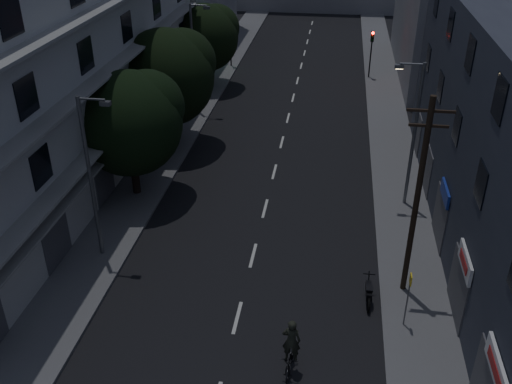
% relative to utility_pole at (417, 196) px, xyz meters
% --- Properties ---
extents(ground, '(160.00, 160.00, 0.00)m').
position_rel_utility_pole_xyz_m(ground, '(-7.01, 15.69, -4.87)').
color(ground, black).
rests_on(ground, ground).
extents(sidewalk_left, '(3.00, 90.00, 0.15)m').
position_rel_utility_pole_xyz_m(sidewalk_left, '(-14.51, 15.69, -4.79)').
color(sidewalk_left, '#565659').
rests_on(sidewalk_left, ground).
extents(sidewalk_right, '(3.00, 90.00, 0.15)m').
position_rel_utility_pole_xyz_m(sidewalk_right, '(0.49, 15.69, -4.79)').
color(sidewalk_right, '#565659').
rests_on(sidewalk_right, ground).
extents(lane_markings, '(0.15, 60.50, 0.01)m').
position_rel_utility_pole_xyz_m(lane_markings, '(-7.01, 21.94, -4.86)').
color(lane_markings, beige).
rests_on(lane_markings, ground).
extents(building_left, '(7.00, 36.00, 14.00)m').
position_rel_utility_pole_xyz_m(building_left, '(-18.99, 8.69, 2.13)').
color(building_left, '#B1B0AC').
rests_on(building_left, ground).
extents(building_far_right, '(6.00, 20.00, 13.00)m').
position_rel_utility_pole_xyz_m(building_far_right, '(4.99, 32.69, 1.63)').
color(building_far_right, slate).
rests_on(building_far_right, ground).
extents(tree_near, '(5.82, 5.82, 7.18)m').
position_rel_utility_pole_xyz_m(tree_near, '(-14.51, 6.80, -0.23)').
color(tree_near, black).
rests_on(tree_near, sidewalk_left).
extents(tree_mid, '(6.31, 6.31, 7.76)m').
position_rel_utility_pole_xyz_m(tree_mid, '(-14.43, 13.74, 0.13)').
color(tree_mid, black).
rests_on(tree_mid, sidewalk_left).
extents(tree_far, '(5.56, 5.56, 6.88)m').
position_rel_utility_pole_xyz_m(tree_far, '(-14.61, 25.95, -0.41)').
color(tree_far, black).
rests_on(tree_far, sidewalk_left).
extents(traffic_signal_far_right, '(0.28, 0.37, 4.10)m').
position_rel_utility_pole_xyz_m(traffic_signal_far_right, '(-0.70, 30.13, -1.77)').
color(traffic_signal_far_right, black).
rests_on(traffic_signal_far_right, sidewalk_right).
extents(traffic_signal_far_left, '(0.28, 0.37, 4.10)m').
position_rel_utility_pole_xyz_m(traffic_signal_far_left, '(-13.64, 31.78, -1.77)').
color(traffic_signal_far_left, black).
rests_on(traffic_signal_far_left, sidewalk_left).
extents(street_lamp_left_near, '(1.51, 0.25, 8.00)m').
position_rel_utility_pole_xyz_m(street_lamp_left_near, '(-14.18, 0.67, -0.27)').
color(street_lamp_left_near, '#585B60').
rests_on(street_lamp_left_near, sidewalk_left).
extents(street_lamp_right, '(1.51, 0.25, 8.00)m').
position_rel_utility_pole_xyz_m(street_lamp_right, '(0.56, 7.71, -0.27)').
color(street_lamp_right, slate).
rests_on(street_lamp_right, sidewalk_right).
extents(street_lamp_left_far, '(1.51, 0.25, 8.00)m').
position_rel_utility_pole_xyz_m(street_lamp_left_far, '(-14.18, 20.11, -0.27)').
color(street_lamp_left_far, slate).
rests_on(street_lamp_left_far, sidewalk_left).
extents(utility_pole, '(1.80, 0.24, 9.00)m').
position_rel_utility_pole_xyz_m(utility_pole, '(0.00, 0.00, 0.00)').
color(utility_pole, black).
rests_on(utility_pole, sidewalk_right).
extents(bus_stop_sign, '(0.06, 0.35, 2.52)m').
position_rel_utility_pole_xyz_m(bus_stop_sign, '(-0.16, -2.38, -2.98)').
color(bus_stop_sign, '#595B60').
rests_on(bus_stop_sign, sidewalk_right).
extents(motorcycle, '(0.53, 1.85, 1.18)m').
position_rel_utility_pole_xyz_m(motorcycle, '(-1.57, -0.98, -4.40)').
color(motorcycle, black).
rests_on(motorcycle, ground).
extents(cyclist, '(0.76, 1.90, 2.37)m').
position_rel_utility_pole_xyz_m(cyclist, '(-4.55, -5.31, -4.07)').
color(cyclist, black).
rests_on(cyclist, ground).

